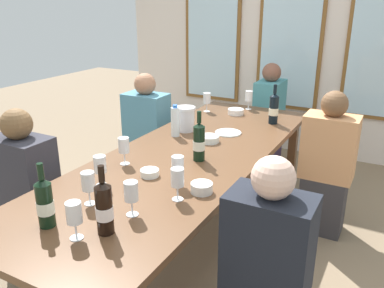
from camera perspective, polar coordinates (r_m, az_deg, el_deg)
The scene contains 28 objects.
ground_plane at distance 3.03m, azimuth -0.65°, elevation -14.59°, with size 12.00×12.00×0.00m, color #7E694F.
back_wall_with_windows at distance 4.73m, azimuth 14.02°, elevation 16.17°, with size 4.16×0.10×2.90m.
dining_table at distance 2.70m, azimuth -0.71°, elevation -2.68°, with size 0.96×2.81×0.74m.
white_plate_0 at distance 3.10m, azimuth 5.14°, elevation 1.61°, with size 0.20×0.20×0.01m, color white.
metal_pitcher at distance 3.13m, azimuth -0.93°, elevation 3.62°, with size 0.16×0.16×0.19m.
wine_bottle_0 at distance 3.37m, azimuth 11.51°, elevation 4.94°, with size 0.08×0.08×0.33m.
wine_bottle_1 at distance 1.94m, azimuth -20.13°, elevation -7.82°, with size 0.08×0.08×0.31m.
wine_bottle_2 at distance 1.81m, azimuth -12.34°, elevation -8.80°, with size 0.08×0.08×0.32m.
wine_bottle_3 at distance 2.54m, azimuth 1.00°, elevation 0.33°, with size 0.08×0.08×0.32m.
tasting_bowl_0 at distance 2.36m, azimuth -6.02°, elevation -4.08°, with size 0.11×0.11×0.04m, color white.
tasting_bowl_1 at distance 3.62m, azimuth 6.22°, elevation 4.58°, with size 0.14×0.14×0.05m, color white.
tasting_bowl_2 at distance 2.90m, azimuth 2.47°, elevation 0.73°, with size 0.14×0.14×0.05m, color white.
tasting_bowl_3 at distance 2.16m, azimuth 1.38°, elevation -6.22°, with size 0.12×0.12×0.05m, color white.
water_bottle at distance 3.01m, azimuth -2.40°, elevation 3.21°, with size 0.06×0.06×0.24m.
wine_glass_0 at distance 1.93m, azimuth -8.62°, elevation -6.76°, with size 0.07×0.07×0.17m.
wine_glass_1 at distance 2.20m, azimuth -2.03°, elevation -3.14°, with size 0.07×0.07×0.17m.
wine_glass_2 at distance 1.80m, azimuth -16.38°, elevation -9.44°, with size 0.07×0.07×0.17m.
wine_glass_3 at distance 2.26m, azimuth -12.90°, elevation -3.02°, with size 0.07×0.07×0.17m.
wine_glass_4 at distance 3.78m, azimuth 8.06°, elevation 6.63°, with size 0.07×0.07×0.17m.
wine_glass_5 at distance 3.67m, azimuth 2.12°, elevation 6.45°, with size 0.07×0.07×0.17m.
wine_glass_7 at distance 2.07m, azimuth -14.50°, elevation -5.24°, with size 0.07×0.07×0.17m.
wine_glass_8 at distance 2.52m, azimuth -9.64°, elevation -0.34°, with size 0.07×0.07×0.17m.
wine_glass_9 at distance 2.05m, azimuth -2.08°, elevation -4.96°, with size 0.07×0.07×0.17m.
seated_person_0 at distance 2.78m, azimuth -22.24°, elevation -7.05°, with size 0.38×0.24×1.11m.
seated_person_1 at distance 1.97m, azimuth 10.44°, elevation -17.77°, with size 0.38×0.24×1.11m.
seated_person_2 at distance 3.68m, azimuth -6.38°, elevation 0.95°, with size 0.38×0.24×1.11m.
seated_person_3 at distance 3.17m, azimuth 18.55°, elevation -3.20°, with size 0.38×0.24×1.11m.
seated_person_4 at distance 4.29m, azimuth 10.79°, elevation 3.47°, with size 0.24×0.38×1.11m.
Camera 1 is at (1.22, -2.18, 1.72)m, focal length 37.63 mm.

